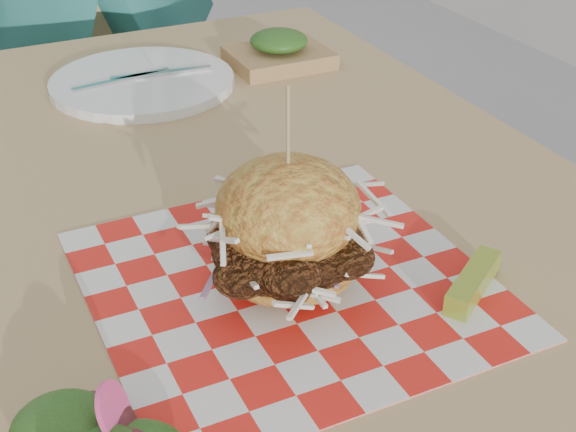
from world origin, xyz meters
name	(u,v)px	position (x,y,z in m)	size (l,w,h in m)	color
patio_table	(233,247)	(-0.17, -0.21, 0.67)	(0.80, 1.20, 0.75)	tan
patio_chair	(74,69)	(-0.16, 0.78, 0.55)	(0.49, 0.50, 0.95)	tan
paper_liner	(288,283)	(-0.19, -0.40, 0.75)	(0.36, 0.36, 0.00)	red
sandwich	(288,233)	(-0.19, -0.40, 0.81)	(0.17, 0.17, 0.20)	gold
pickle_spear	(473,282)	(-0.05, -0.49, 0.76)	(0.10, 0.02, 0.02)	#8AA530
place_setting	(142,82)	(-0.17, 0.13, 0.76)	(0.27, 0.27, 0.02)	white
kraft_tray	(279,51)	(0.05, 0.13, 0.77)	(0.15, 0.12, 0.06)	olive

